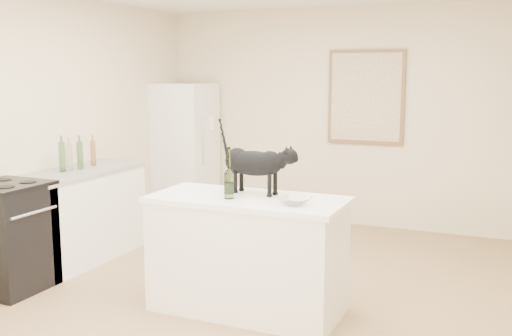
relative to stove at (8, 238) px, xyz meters
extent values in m
plane|color=#9C7553|center=(1.95, 0.60, -0.45)|extent=(5.50, 5.50, 0.00)
plane|color=beige|center=(1.95, 3.35, 0.85)|extent=(4.50, 0.00, 4.50)
plane|color=beige|center=(-0.30, 0.60, 0.85)|extent=(0.00, 5.50, 5.50)
cube|color=white|center=(2.05, 0.40, -0.02)|extent=(1.44, 0.67, 0.86)
cube|color=white|center=(2.05, 0.40, 0.43)|extent=(1.50, 0.70, 0.04)
cube|color=white|center=(0.00, 0.90, -0.02)|extent=(0.60, 1.40, 0.86)
cube|color=gray|center=(0.00, 0.90, 0.43)|extent=(0.62, 1.44, 0.04)
cube|color=black|center=(0.00, 0.00, 0.00)|extent=(0.60, 0.60, 0.90)
cube|color=white|center=(0.00, 2.95, 0.40)|extent=(0.68, 0.68, 1.70)
cube|color=brown|center=(2.25, 3.32, 1.10)|extent=(0.90, 0.03, 1.10)
cube|color=beige|center=(2.25, 3.30, 1.10)|extent=(0.82, 0.00, 1.02)
cylinder|color=#335321|center=(1.95, 0.30, 0.62)|extent=(0.09, 0.09, 0.34)
imported|color=white|center=(2.47, 0.28, 0.48)|extent=(0.24, 0.24, 0.06)
cube|color=white|center=(0.34, 3.01, 0.75)|extent=(0.05, 0.12, 0.17)
cylinder|color=#1E511C|center=(-0.05, 0.76, 0.59)|extent=(0.06, 0.06, 0.29)
cylinder|color=brown|center=(-0.03, 1.19, 0.57)|extent=(0.06, 0.06, 0.25)
cylinder|color=#A8B5A7|center=(-0.02, 0.82, 0.58)|extent=(0.06, 0.06, 0.26)
cylinder|color=#1A4E1B|center=(0.01, 0.94, 0.59)|extent=(0.06, 0.06, 0.27)
camera|label=1|loc=(3.88, -3.62, 1.39)|focal=41.71mm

